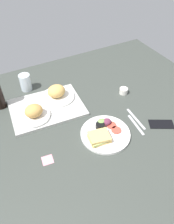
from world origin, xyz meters
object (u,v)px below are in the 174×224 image
object	(u,v)px
serving_tray	(47,107)
espresso_cup	(124,91)
drinking_glass	(25,82)
bread_plate_near	(34,113)
plate_with_salad	(104,133)
knife	(136,119)
cell_phone	(161,124)
sticky_note	(48,160)
fork	(136,125)
bread_plate_far	(57,93)

from	to	relation	value
serving_tray	espresso_cup	distance (cm)	53.15
drinking_glass	espresso_cup	bearing A→B (deg)	-31.75
bread_plate_near	drinking_glass	size ratio (longest dim) A/B	1.69
plate_with_salad	knife	bearing A→B (deg)	3.83
plate_with_salad	cell_phone	xyz separation A→B (cm)	(34.29, -9.15, -1.33)
serving_tray	knife	size ratio (longest dim) A/B	2.37
knife	sticky_note	size ratio (longest dim) A/B	3.39
serving_tray	sticky_note	xyz separation A→B (cm)	(-13.37, -36.93, -0.74)
drinking_glass	sticky_note	bearing A→B (deg)	-97.19
serving_tray	fork	bearing A→B (deg)	-42.70
drinking_glass	cell_phone	distance (cm)	93.33
bread_plate_near	knife	bearing A→B (deg)	-28.16
bread_plate_far	cell_phone	size ratio (longest dim) A/B	1.49
sticky_note	fork	bearing A→B (deg)	-1.47
drinking_glass	fork	size ratio (longest dim) A/B	0.69
plate_with_salad	sticky_note	size ratio (longest dim) A/B	5.00
espresso_cup	cell_phone	xyz separation A→B (cm)	(2.99, -35.04, -1.60)
sticky_note	bread_plate_far	bearing A→B (deg)	61.40
bread_plate_near	fork	bearing A→B (deg)	-32.81
serving_tray	bread_plate_near	bearing A→B (deg)	-151.37
bread_plate_far	cell_phone	xyz separation A→B (cm)	(45.60, -50.22, -4.67)
cell_phone	espresso_cup	bearing A→B (deg)	123.30
bread_plate_near	fork	world-z (taller)	bread_plate_near
fork	drinking_glass	bearing A→B (deg)	42.38
fork	sticky_note	bearing A→B (deg)	94.61
sticky_note	drinking_glass	bearing A→B (deg)	82.81
espresso_cup	plate_with_salad	bearing A→B (deg)	-140.41
plate_with_salad	bread_plate_far	bearing A→B (deg)	105.39
espresso_cup	sticky_note	size ratio (longest dim) A/B	1.00
fork	knife	xyz separation A→B (cm)	(3.00, 4.00, 0.00)
drinking_glass	fork	bearing A→B (deg)	-53.69
knife	bread_plate_far	bearing A→B (deg)	45.03
bread_plate_near	espresso_cup	xyz separation A→B (cm)	(61.88, -4.73, -2.82)
bread_plate_near	bread_plate_far	bearing A→B (deg)	28.47
espresso_cup	fork	world-z (taller)	espresso_cup
fork	cell_phone	distance (cm)	15.20
espresso_cup	knife	bearing A→B (deg)	-107.45
drinking_glass	bread_plate_near	bearing A→B (deg)	-97.77
cell_phone	fork	bearing A→B (deg)	-177.86
plate_with_salad	cell_phone	size ratio (longest dim) A/B	1.95
bread_plate_near	bread_plate_far	xyz separation A→B (cm)	(19.27, 10.45, 0.25)
plate_with_salad	drinking_glass	size ratio (longest dim) A/B	2.38
plate_with_salad	fork	size ratio (longest dim) A/B	1.65
plate_with_salad	espresso_cup	bearing A→B (deg)	39.59
knife	fork	bearing A→B (deg)	146.63
serving_tray	plate_with_salad	world-z (taller)	plate_with_salad
bread_plate_far	espresso_cup	xyz separation A→B (cm)	(42.61, -15.18, -3.07)
serving_tray	drinking_glass	distance (cm)	26.72
bread_plate_near	plate_with_salad	world-z (taller)	bread_plate_near
knife	sticky_note	bearing A→B (deg)	96.07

